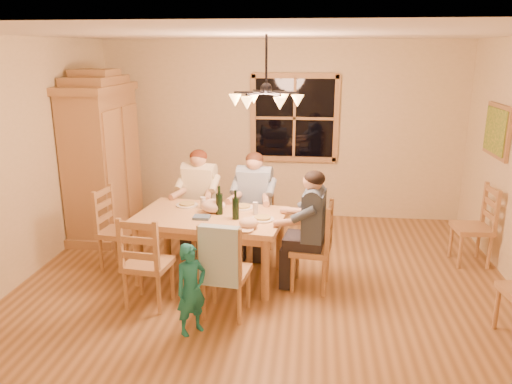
# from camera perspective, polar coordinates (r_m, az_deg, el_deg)

# --- Properties ---
(floor) EXTENTS (5.50, 5.50, 0.00)m
(floor) POSITION_cam_1_polar(r_m,az_deg,el_deg) (5.75, 1.05, -10.38)
(floor) COLOR brown
(floor) RESTS_ON ground
(ceiling) EXTENTS (5.50, 5.00, 0.02)m
(ceiling) POSITION_cam_1_polar(r_m,az_deg,el_deg) (5.15, 1.21, 17.62)
(ceiling) COLOR white
(ceiling) RESTS_ON wall_back
(wall_back) EXTENTS (5.50, 0.02, 2.70)m
(wall_back) POSITION_cam_1_polar(r_m,az_deg,el_deg) (7.74, 2.90, 7.01)
(wall_back) COLOR beige
(wall_back) RESTS_ON floor
(wall_left) EXTENTS (0.02, 5.00, 2.70)m
(wall_left) POSITION_cam_1_polar(r_m,az_deg,el_deg) (6.18, -25.21, 3.23)
(wall_left) COLOR beige
(wall_left) RESTS_ON floor
(window) EXTENTS (1.30, 0.06, 1.30)m
(window) POSITION_cam_1_polar(r_m,az_deg,el_deg) (7.67, 4.41, 8.41)
(window) COLOR black
(window) RESTS_ON wall_back
(painting) EXTENTS (0.06, 0.78, 0.64)m
(painting) POSITION_cam_1_polar(r_m,az_deg,el_deg) (6.78, 25.84, 6.31)
(painting) COLOR #9E7044
(painting) RESTS_ON wall_right
(chandelier) EXTENTS (0.77, 0.68, 0.71)m
(chandelier) POSITION_cam_1_polar(r_m,az_deg,el_deg) (5.17, 1.16, 10.71)
(chandelier) COLOR black
(chandelier) RESTS_ON ceiling
(armoire) EXTENTS (0.66, 1.40, 2.30)m
(armoire) POSITION_cam_1_polar(r_m,az_deg,el_deg) (7.30, -17.09, 3.45)
(armoire) COLOR #9E7044
(armoire) RESTS_ON floor
(dining_table) EXTENTS (1.76, 1.20, 0.76)m
(dining_table) POSITION_cam_1_polar(r_m,az_deg,el_deg) (5.68, -5.21, -3.59)
(dining_table) COLOR tan
(dining_table) RESTS_ON floor
(chair_far_left) EXTENTS (0.49, 0.47, 0.99)m
(chair_far_left) POSITION_cam_1_polar(r_m,az_deg,el_deg) (6.62, -6.38, -3.98)
(chair_far_left) COLOR #A77449
(chair_far_left) RESTS_ON floor
(chair_far_right) EXTENTS (0.49, 0.47, 0.99)m
(chair_far_right) POSITION_cam_1_polar(r_m,az_deg,el_deg) (6.42, -0.19, -4.53)
(chair_far_right) COLOR #A77449
(chair_far_right) RESTS_ON floor
(chair_near_left) EXTENTS (0.49, 0.47, 0.99)m
(chair_near_left) POSITION_cam_1_polar(r_m,az_deg,el_deg) (5.30, -12.12, -9.52)
(chair_near_left) COLOR #A77449
(chair_near_left) RESTS_ON floor
(chair_near_right) EXTENTS (0.49, 0.47, 0.99)m
(chair_near_right) POSITION_cam_1_polar(r_m,az_deg,el_deg) (5.02, -3.43, -10.67)
(chair_near_right) COLOR #A77449
(chair_near_right) RESTS_ON floor
(chair_end_left) EXTENTS (0.47, 0.49, 0.99)m
(chair_end_left) POSITION_cam_1_polar(r_m,az_deg,el_deg) (6.25, -15.19, -5.70)
(chair_end_left) COLOR #A77449
(chair_end_left) RESTS_ON floor
(chair_end_right) EXTENTS (0.47, 0.49, 0.99)m
(chair_end_right) POSITION_cam_1_polar(r_m,az_deg,el_deg) (5.57, 6.24, -7.92)
(chair_end_right) COLOR #A77449
(chair_end_right) RESTS_ON floor
(adult_woman) EXTENTS (0.43, 0.46, 0.87)m
(adult_woman) POSITION_cam_1_polar(r_m,az_deg,el_deg) (6.46, -6.52, 0.51)
(adult_woman) COLOR beige
(adult_woman) RESTS_ON floor
(adult_plaid_man) EXTENTS (0.43, 0.46, 0.87)m
(adult_plaid_man) POSITION_cam_1_polar(r_m,az_deg,el_deg) (6.25, -0.19, 0.09)
(adult_plaid_man) COLOR #2D527C
(adult_plaid_man) RESTS_ON floor
(adult_slate_man) EXTENTS (0.46, 0.43, 0.87)m
(adult_slate_man) POSITION_cam_1_polar(r_m,az_deg,el_deg) (5.38, 6.41, -2.67)
(adult_slate_man) COLOR #3B4A5F
(adult_slate_man) RESTS_ON floor
(towel) EXTENTS (0.39, 0.15, 0.58)m
(towel) POSITION_cam_1_polar(r_m,az_deg,el_deg) (4.69, -4.19, -7.33)
(towel) COLOR #A0CAD9
(towel) RESTS_ON chair_near_right
(wine_bottle_a) EXTENTS (0.08, 0.08, 0.33)m
(wine_bottle_a) POSITION_cam_1_polar(r_m,az_deg,el_deg) (5.61, -4.22, -0.94)
(wine_bottle_a) COLOR black
(wine_bottle_a) RESTS_ON dining_table
(wine_bottle_b) EXTENTS (0.08, 0.08, 0.33)m
(wine_bottle_b) POSITION_cam_1_polar(r_m,az_deg,el_deg) (5.43, -2.35, -1.46)
(wine_bottle_b) COLOR black
(wine_bottle_b) RESTS_ON dining_table
(plate_woman) EXTENTS (0.26, 0.26, 0.02)m
(plate_woman) POSITION_cam_1_polar(r_m,az_deg,el_deg) (5.99, -7.89, -1.51)
(plate_woman) COLOR white
(plate_woman) RESTS_ON dining_table
(plate_plaid) EXTENTS (0.26, 0.26, 0.02)m
(plate_plaid) POSITION_cam_1_polar(r_m,az_deg,el_deg) (5.85, -1.54, -1.79)
(plate_plaid) COLOR white
(plate_plaid) RESTS_ON dining_table
(plate_slate) EXTENTS (0.26, 0.26, 0.02)m
(plate_slate) POSITION_cam_1_polar(r_m,az_deg,el_deg) (5.45, 0.74, -3.13)
(plate_slate) COLOR white
(plate_slate) RESTS_ON dining_table
(wine_glass_a) EXTENTS (0.06, 0.06, 0.14)m
(wine_glass_a) POSITION_cam_1_polar(r_m,az_deg,el_deg) (5.85, -6.08, -1.22)
(wine_glass_a) COLOR silver
(wine_glass_a) RESTS_ON dining_table
(wine_glass_b) EXTENTS (0.06, 0.06, 0.14)m
(wine_glass_b) POSITION_cam_1_polar(r_m,az_deg,el_deg) (5.62, -0.07, -1.87)
(wine_glass_b) COLOR silver
(wine_glass_b) RESTS_ON dining_table
(cap) EXTENTS (0.20, 0.20, 0.11)m
(cap) POSITION_cam_1_polar(r_m,az_deg,el_deg) (5.20, -0.85, -3.53)
(cap) COLOR #D6B08E
(cap) RESTS_ON dining_table
(napkin) EXTENTS (0.20, 0.16, 0.03)m
(napkin) POSITION_cam_1_polar(r_m,az_deg,el_deg) (5.52, -6.23, -2.89)
(napkin) COLOR #486184
(napkin) RESTS_ON dining_table
(cloth_bundle) EXTENTS (0.28, 0.22, 0.15)m
(cloth_bundle) POSITION_cam_1_polar(r_m,az_deg,el_deg) (5.70, -4.91, -1.58)
(cloth_bundle) COLOR beige
(cloth_bundle) RESTS_ON dining_table
(child) EXTENTS (0.37, 0.38, 0.88)m
(child) POSITION_cam_1_polar(r_m,az_deg,el_deg) (4.69, -7.42, -10.95)
(child) COLOR #1A7878
(child) RESTS_ON floor
(chair_spare_back) EXTENTS (0.44, 0.46, 0.99)m
(chair_spare_back) POSITION_cam_1_polar(r_m,az_deg,el_deg) (6.69, 23.29, -5.03)
(chair_spare_back) COLOR #A77449
(chair_spare_back) RESTS_ON floor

